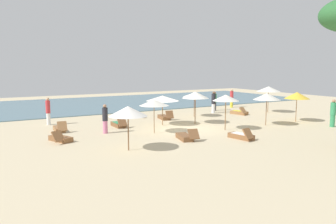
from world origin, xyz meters
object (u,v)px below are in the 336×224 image
(person_2, at_px, (105,119))
(person_3, at_px, (232,98))
(umbrella_1, at_px, (154,103))
(lounger_3, at_px, (185,137))
(lounger_2, at_px, (60,139))
(person_1, at_px, (215,101))
(umbrella_2, at_px, (195,95))
(umbrella_6, at_px, (226,98))
(lounger_4, at_px, (59,129))
(umbrella_5, at_px, (269,89))
(umbrella_0, at_px, (267,96))
(umbrella_4, at_px, (194,95))
(person_0, at_px, (333,113))
(lounger_5, at_px, (164,117))
(umbrella_8, at_px, (297,95))
(umbrella_3, at_px, (128,111))
(lounger_0, at_px, (240,112))
(dog, at_px, (142,116))
(lounger_1, at_px, (119,124))
(umbrella_7, at_px, (163,98))
(person_4, at_px, (214,102))
(person_5, at_px, (48,111))
(lounger_6, at_px, (242,136))

(person_2, height_order, person_3, person_3)
(umbrella_1, relative_size, lounger_3, 1.18)
(lounger_2, bearing_deg, person_1, 21.49)
(umbrella_2, distance_m, person_1, 7.62)
(umbrella_6, distance_m, lounger_4, 10.88)
(person_2, bearing_deg, umbrella_5, 6.16)
(umbrella_0, height_order, umbrella_5, umbrella_5)
(umbrella_4, distance_m, person_2, 9.21)
(umbrella_4, relative_size, person_0, 1.05)
(lounger_5, bearing_deg, lounger_2, -155.86)
(umbrella_8, relative_size, person_3, 1.20)
(person_2, distance_m, person_3, 16.57)
(umbrella_4, relative_size, lounger_5, 1.15)
(umbrella_3, xyz_separation_m, lounger_0, (13.22, 6.69, -1.79))
(umbrella_3, bearing_deg, dog, 60.98)
(lounger_3, relative_size, dog, 2.79)
(lounger_0, bearing_deg, lounger_3, -147.31)
(umbrella_8, distance_m, lounger_2, 17.05)
(umbrella_2, height_order, lounger_1, umbrella_2)
(umbrella_7, relative_size, person_1, 1.28)
(umbrella_2, height_order, umbrella_4, umbrella_2)
(person_2, xyz_separation_m, person_3, (15.39, 6.15, 0.02))
(umbrella_1, height_order, umbrella_6, umbrella_6)
(person_0, bearing_deg, lounger_4, 155.21)
(umbrella_1, bearing_deg, person_3, 30.86)
(umbrella_3, relative_size, person_1, 1.24)
(umbrella_7, relative_size, person_0, 1.21)
(umbrella_2, distance_m, umbrella_3, 8.64)
(lounger_3, relative_size, person_0, 0.94)
(lounger_5, relative_size, person_2, 0.95)
(umbrella_4, bearing_deg, umbrella_1, -143.67)
(umbrella_0, bearing_deg, lounger_1, 153.48)
(umbrella_6, xyz_separation_m, lounger_5, (-1.28, 5.85, -1.94))
(lounger_5, distance_m, person_1, 6.93)
(umbrella_3, bearing_deg, person_4, 35.68)
(umbrella_5, distance_m, person_5, 18.63)
(person_1, relative_size, dog, 2.79)
(lounger_2, relative_size, lounger_4, 1.05)
(lounger_0, xyz_separation_m, person_2, (-12.80, -2.06, 0.75))
(umbrella_6, bearing_deg, umbrella_3, -166.85)
(person_4, distance_m, person_5, 13.85)
(lounger_0, bearing_deg, lounger_2, -169.13)
(lounger_6, relative_size, person_1, 0.97)
(lounger_1, distance_m, lounger_2, 5.18)
(umbrella_3, bearing_deg, umbrella_5, 21.32)
(lounger_0, bearing_deg, lounger_6, -131.12)
(umbrella_3, bearing_deg, person_3, 34.29)
(lounger_3, bearing_deg, person_5, 123.36)
(umbrella_6, height_order, dog, umbrella_6)
(lounger_6, bearing_deg, umbrella_0, 29.13)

